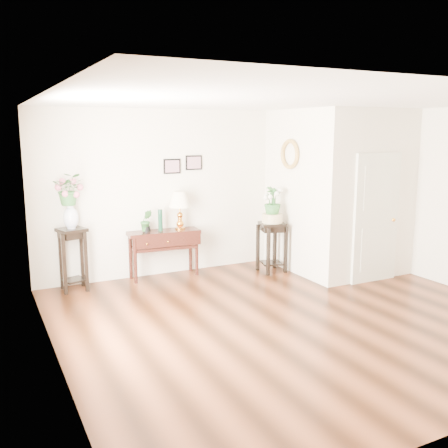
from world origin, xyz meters
TOP-DOWN VIEW (x-y plane):
  - floor at (0.00, 0.00)m, footprint 6.00×5.50m
  - ceiling at (0.00, 0.00)m, footprint 6.00×5.50m
  - wall_back at (0.00, 2.75)m, footprint 6.00×0.02m
  - wall_left at (-3.00, 0.00)m, footprint 0.02×5.50m
  - partition at (2.10, 1.77)m, footprint 1.80×1.95m
  - door at (2.10, 0.78)m, footprint 0.90×0.05m
  - art_print_left at (-0.65, 2.73)m, footprint 0.30×0.02m
  - art_print_right at (-0.25, 2.73)m, footprint 0.30×0.02m
  - wall_ornament at (1.16, 1.90)m, footprint 0.07×0.51m
  - console_table at (-0.90, 2.54)m, footprint 1.23×0.49m
  - table_lamp at (-0.60, 2.54)m, footprint 0.46×0.46m
  - green_vase at (-0.95, 2.54)m, footprint 0.08×0.08m
  - potted_plant at (-1.19, 2.54)m, footprint 0.22×0.19m
  - plant_stand_a at (-2.39, 2.49)m, footprint 0.47×0.47m
  - porcelain_vase at (-2.39, 2.49)m, footprint 0.24×0.24m
  - lily_arrangement at (-2.39, 2.49)m, footprint 0.54×0.50m
  - plant_stand_b at (0.90, 2.00)m, footprint 0.51×0.51m
  - ceramic_bowl at (0.90, 2.00)m, footprint 0.38×0.38m
  - narcissus at (0.90, 2.00)m, footprint 0.37×0.37m

SIDE VIEW (x-z plane):
  - floor at x=0.00m, z-range -0.01..0.01m
  - console_table at x=-0.90m, z-range 0.00..0.80m
  - plant_stand_b at x=0.90m, z-range 0.00..0.88m
  - plant_stand_a at x=-2.39m, z-range 0.00..0.98m
  - ceramic_bowl at x=0.90m, z-range 0.88..1.03m
  - green_vase at x=-0.95m, z-range 0.79..1.15m
  - potted_plant at x=-1.19m, z-range 0.80..1.15m
  - door at x=2.10m, z-range 0.00..2.10m
  - table_lamp at x=-0.60m, z-range 0.82..1.47m
  - porcelain_vase at x=-2.39m, z-range 1.00..1.40m
  - narcissus at x=0.90m, z-range 1.00..1.50m
  - wall_back at x=0.00m, z-range 0.00..2.80m
  - wall_left at x=-3.00m, z-range 0.00..2.80m
  - partition at x=2.10m, z-range 0.00..2.80m
  - lily_arrangement at x=-2.39m, z-range 1.38..1.87m
  - art_print_left at x=-0.65m, z-range 1.73..1.98m
  - art_print_right at x=-0.25m, z-range 1.77..2.02m
  - wall_ornament at x=1.16m, z-range 1.79..2.30m
  - ceiling at x=0.00m, z-range 2.79..2.81m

